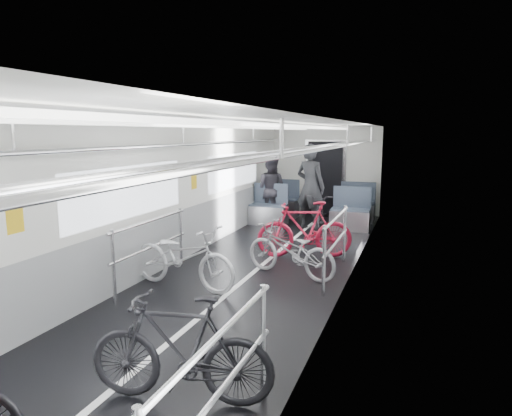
{
  "coord_description": "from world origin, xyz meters",
  "views": [
    {
      "loc": [
        2.44,
        -5.52,
        2.25
      ],
      "look_at": [
        0.0,
        1.3,
        1.04
      ],
      "focal_mm": 32.0,
      "sensor_mm": 36.0,
      "label": 1
    }
  ],
  "objects_px": {
    "person_standing": "(310,187)",
    "bike_right_mid": "(290,250)",
    "bike_right_near": "(180,349)",
    "person_seated": "(271,189)",
    "bike_left_far": "(183,257)",
    "bike_aisle": "(320,212)",
    "bike_right_far": "(305,230)"
  },
  "relations": [
    {
      "from": "bike_left_far",
      "to": "person_standing",
      "type": "xyz_separation_m",
      "value": [
        0.8,
        4.64,
        0.53
      ]
    },
    {
      "from": "bike_right_near",
      "to": "bike_left_far",
      "type": "bearing_deg",
      "value": -162.09
    },
    {
      "from": "bike_right_near",
      "to": "bike_aisle",
      "type": "height_order",
      "value": "bike_right_near"
    },
    {
      "from": "bike_left_far",
      "to": "bike_aisle",
      "type": "bearing_deg",
      "value": -4.37
    },
    {
      "from": "bike_left_far",
      "to": "person_seated",
      "type": "relative_size",
      "value": 1.06
    },
    {
      "from": "bike_right_mid",
      "to": "person_standing",
      "type": "distance_m",
      "value": 3.69
    },
    {
      "from": "bike_left_far",
      "to": "person_seated",
      "type": "bearing_deg",
      "value": 12.27
    },
    {
      "from": "bike_right_far",
      "to": "person_standing",
      "type": "relative_size",
      "value": 0.86
    },
    {
      "from": "bike_aisle",
      "to": "bike_right_mid",
      "type": "bearing_deg",
      "value": -94.34
    },
    {
      "from": "person_standing",
      "to": "bike_right_mid",
      "type": "bearing_deg",
      "value": 117.33
    },
    {
      "from": "bike_left_far",
      "to": "bike_right_far",
      "type": "xyz_separation_m",
      "value": [
        1.27,
        2.19,
        0.05
      ]
    },
    {
      "from": "bike_right_mid",
      "to": "person_standing",
      "type": "height_order",
      "value": "person_standing"
    },
    {
      "from": "bike_right_mid",
      "to": "person_standing",
      "type": "bearing_deg",
      "value": -154.42
    },
    {
      "from": "bike_right_near",
      "to": "bike_right_far",
      "type": "xyz_separation_m",
      "value": [
        -0.1,
        4.75,
        0.04
      ]
    },
    {
      "from": "bike_left_far",
      "to": "bike_aisle",
      "type": "xyz_separation_m",
      "value": [
        1.05,
        4.64,
        -0.03
      ]
    },
    {
      "from": "bike_left_far",
      "to": "bike_right_mid",
      "type": "height_order",
      "value": "bike_left_far"
    },
    {
      "from": "bike_left_far",
      "to": "person_standing",
      "type": "relative_size",
      "value": 0.89
    },
    {
      "from": "bike_left_far",
      "to": "bike_right_mid",
      "type": "relative_size",
      "value": 1.1
    },
    {
      "from": "bike_left_far",
      "to": "person_standing",
      "type": "height_order",
      "value": "person_standing"
    },
    {
      "from": "bike_right_far",
      "to": "person_seated",
      "type": "xyz_separation_m",
      "value": [
        -1.63,
        3.03,
        0.32
      ]
    },
    {
      "from": "bike_right_far",
      "to": "bike_aisle",
      "type": "relative_size",
      "value": 1.04
    },
    {
      "from": "bike_left_far",
      "to": "bike_aisle",
      "type": "distance_m",
      "value": 4.76
    },
    {
      "from": "bike_right_near",
      "to": "person_seated",
      "type": "relative_size",
      "value": 0.95
    },
    {
      "from": "person_seated",
      "to": "bike_right_near",
      "type": "bearing_deg",
      "value": 106.01
    },
    {
      "from": "bike_right_far",
      "to": "bike_aisle",
      "type": "xyz_separation_m",
      "value": [
        -0.22,
        2.45,
        -0.08
      ]
    },
    {
      "from": "bike_right_near",
      "to": "bike_right_mid",
      "type": "height_order",
      "value": "bike_right_near"
    },
    {
      "from": "bike_right_near",
      "to": "bike_right_mid",
      "type": "bearing_deg",
      "value": 170.52
    },
    {
      "from": "bike_right_mid",
      "to": "person_seated",
      "type": "bearing_deg",
      "value": -140.76
    },
    {
      "from": "bike_aisle",
      "to": "person_standing",
      "type": "relative_size",
      "value": 0.82
    },
    {
      "from": "person_standing",
      "to": "person_seated",
      "type": "xyz_separation_m",
      "value": [
        -1.16,
        0.58,
        -0.16
      ]
    },
    {
      "from": "bike_left_far",
      "to": "bike_right_mid",
      "type": "xyz_separation_m",
      "value": [
        1.32,
        1.04,
        -0.04
      ]
    },
    {
      "from": "bike_right_near",
      "to": "bike_aisle",
      "type": "distance_m",
      "value": 7.21
    }
  ]
}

